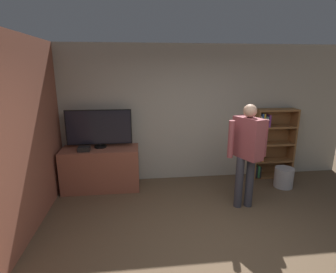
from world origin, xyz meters
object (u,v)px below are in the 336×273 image
object	(u,v)px
game_console	(84,149)
waste_bin	(284,177)
bookshelf	(270,143)
television	(99,128)
person	(247,147)

from	to	relation	value
game_console	waste_bin	distance (m)	3.82
game_console	bookshelf	world-z (taller)	bookshelf
television	game_console	xyz separation A→B (m)	(-0.26, -0.20, -0.33)
television	person	world-z (taller)	person
television	person	bearing A→B (deg)	-23.16
television	waste_bin	size ratio (longest dim) A/B	3.12
television	person	distance (m)	2.65
person	waste_bin	xyz separation A→B (m)	(1.07, 0.62, -0.84)
television	waste_bin	world-z (taller)	television
television	bookshelf	size ratio (longest dim) A/B	0.83
waste_bin	person	bearing A→B (deg)	-149.92
game_console	bookshelf	distance (m)	3.70
television	waste_bin	xyz separation A→B (m)	(3.50, -0.42, -0.98)
game_console	bookshelf	xyz separation A→B (m)	(3.68, 0.31, -0.10)
television	bookshelf	xyz separation A→B (m)	(3.43, 0.11, -0.43)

